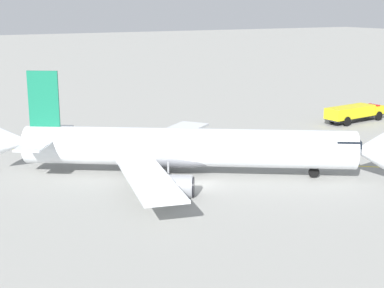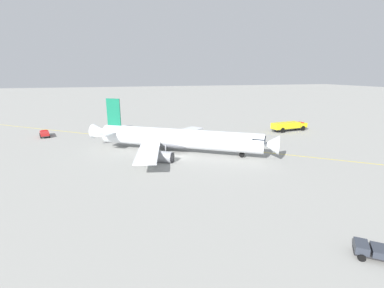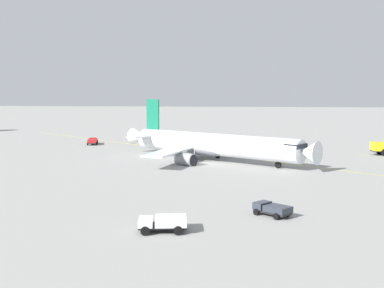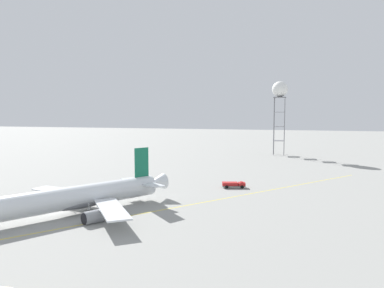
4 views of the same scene
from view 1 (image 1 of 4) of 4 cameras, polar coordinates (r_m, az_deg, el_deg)
ground_plane at (r=57.42m, az=0.42°, el=-3.90°), size 600.00×600.00×0.00m
airliner_main at (r=59.46m, az=-0.84°, el=-0.48°), size 35.74×28.13×10.92m
fire_tender_truck at (r=90.11m, az=15.79°, el=3.06°), size 11.23×4.12×2.50m
taxiway_centreline at (r=66.50m, az=0.77°, el=-1.43°), size 119.89×97.34×0.01m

